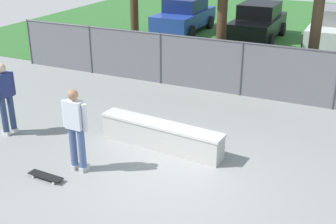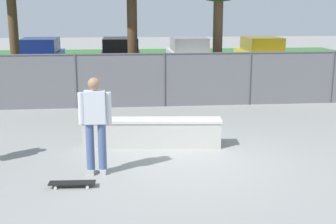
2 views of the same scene
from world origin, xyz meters
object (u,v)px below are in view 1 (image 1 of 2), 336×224
Objects in this scene: car_black at (258,21)px; bystander at (5,96)px; car_white at (333,27)px; car_blue at (184,15)px; concrete_ledge at (161,135)px; skateboard at (46,176)px; skateboarder at (76,127)px.

car_black is 12.93m from bystander.
car_black and car_white have the same top height.
bystander is at bearing -87.28° from car_blue.
concrete_ledge is 0.74× the size of car_blue.
skateboard is (-1.54, -2.26, -0.24)m from concrete_ledge.
bystander is (0.60, -12.66, 0.17)m from car_blue.
bystander is at bearing -166.94° from concrete_ledge.
skateboarder is 0.43× the size of car_blue.
car_black is 3.24m from car_white.
car_blue is 1.00× the size of car_black.
car_white is at bearing 73.64° from skateboard.
skateboarder is at bearing -92.01° from car_black.
car_blue is 1.00× the size of car_white.
car_blue is 6.95m from car_white.
car_white is (2.57, 11.74, 0.52)m from concrete_ledge.
car_black reaches higher than skateboard.
bystander is (-2.64, 0.77, 0.00)m from skateboarder.
concrete_ledge is 1.71× the size of bystander.
skateboarder is 13.33m from car_black.
car_blue and car_black have the same top height.
concrete_ledge is at bearing 55.68° from skateboard.
car_white is (6.95, -0.05, 0.00)m from car_blue.
car_white reaches higher than concrete_ledge.
skateboarder is 2.25× the size of skateboard.
car_white is at bearing 63.30° from bystander.
car_blue is at bearing 179.61° from car_white.
car_blue and car_white have the same top height.
bystander is (-2.24, 1.38, 0.94)m from skateboard.
skateboarder and bystander have the same top height.
car_black is at bearing 76.10° from bystander.
concrete_ledge is 2.74m from skateboard.
concrete_ledge is 11.70m from car_black.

